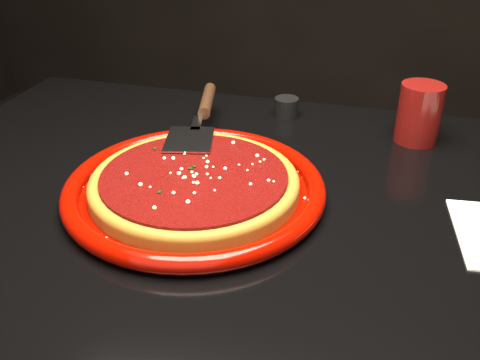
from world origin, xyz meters
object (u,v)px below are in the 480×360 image
pizza_server (200,116)px  cup (419,113)px  ramekin (286,107)px  plate (195,188)px

pizza_server → cup: cup is taller
ramekin → plate: bearing=-102.0°
pizza_server → ramekin: 0.20m
pizza_server → cup: bearing=2.3°
plate → cup: cup is taller
ramekin → pizza_server: bearing=-129.2°
pizza_server → ramekin: bearing=37.8°
pizza_server → ramekin: pizza_server is taller
plate → ramekin: ramekin is taller
cup → ramekin: bearing=168.1°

